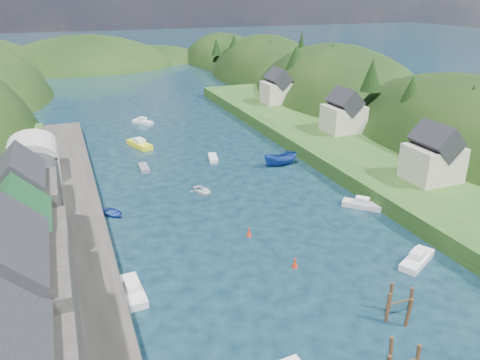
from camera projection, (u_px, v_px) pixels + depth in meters
name	position (u px, v px, depth m)	size (l,w,h in m)	color
ground	(195.00, 158.00, 83.29)	(600.00, 600.00, 0.00)	black
hillside_right	(335.00, 134.00, 122.77)	(36.00, 245.56, 48.00)	black
far_hills	(116.00, 90.00, 194.88)	(103.00, 68.00, 44.00)	black
hill_trees	(176.00, 81.00, 91.80)	(91.27, 148.12, 12.41)	black
quay_left	(54.00, 264.00, 48.95)	(12.00, 110.00, 2.00)	#2D2B28
quayside_buildings	(16.00, 292.00, 34.24)	(8.00, 35.84, 12.90)	#2D2B28
boat_sheds	(31.00, 169.00, 63.09)	(7.00, 21.00, 7.50)	#2D2D30
terrace_right	(347.00, 152.00, 82.59)	(16.00, 120.00, 2.40)	#234719
right_bank_cottages	(338.00, 114.00, 89.05)	(9.00, 59.24, 8.41)	beige
piling_cluster_far	(399.00, 307.00, 42.09)	(2.98, 2.80, 3.46)	#382314
channel_buoy_near	(295.00, 263.00, 50.14)	(0.70, 0.70, 1.10)	#AC230D
channel_buoy_far	(249.00, 232.00, 56.57)	(0.70, 0.70, 1.10)	#AC230D
moored_boats	(245.00, 224.00, 57.96)	(36.83, 94.84, 2.43)	slate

